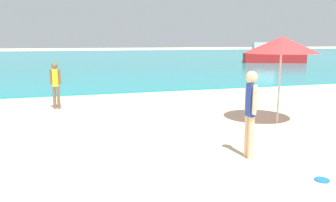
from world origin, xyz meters
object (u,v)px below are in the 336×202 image
at_px(person_standing, 250,109).
at_px(boat_near, 272,56).
at_px(person_distant, 56,83).
at_px(beach_umbrella, 282,45).
at_px(frisbee, 322,180).

height_order(person_standing, boat_near, boat_near).
distance_m(person_distant, beach_umbrella, 6.77).
bearing_deg(person_distant, frisbee, -46.64).
height_order(frisbee, boat_near, boat_near).
distance_m(frisbee, person_distant, 8.10).
bearing_deg(beach_umbrella, person_distant, 147.23).
bearing_deg(boat_near, frisbee, -102.13).
height_order(person_distant, boat_near, boat_near).
bearing_deg(frisbee, boat_near, 57.64).
height_order(person_standing, person_distant, person_standing).
bearing_deg(boat_near, person_standing, -104.51).
bearing_deg(person_distant, beach_umbrella, -19.97).
relative_size(person_distant, beach_umbrella, 0.66).
height_order(person_distant, beach_umbrella, beach_umbrella).
distance_m(person_standing, beach_umbrella, 3.15).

